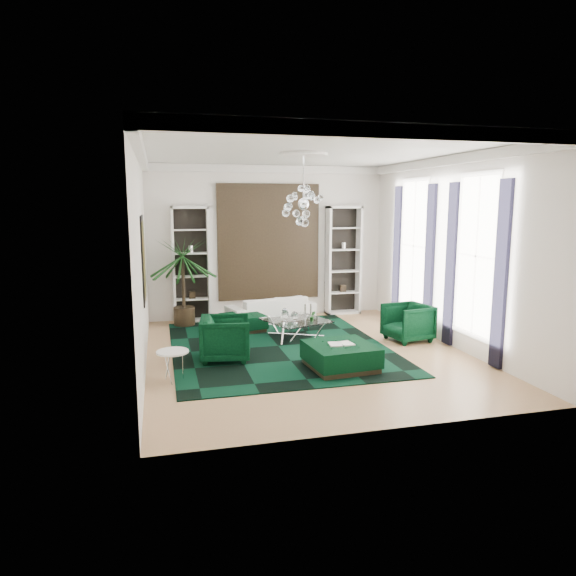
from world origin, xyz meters
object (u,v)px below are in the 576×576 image
object	(u,v)px
ottoman_front	(341,357)
palm	(183,269)
side_table	(173,367)
sofa	(271,309)
armchair_right	(408,322)
ottoman_side	(243,323)
coffee_table	(296,329)
armchair_left	(225,338)

from	to	relation	value
ottoman_front	palm	xyz separation A→B (m)	(-2.48, 3.96, 1.12)
ottoman_front	side_table	bearing A→B (deg)	178.61
sofa	side_table	xyz separation A→B (m)	(-2.46, -3.83, -0.06)
armchair_right	side_table	xyz separation A→B (m)	(-4.87, -1.36, -0.14)
side_table	sofa	bearing A→B (deg)	57.25
ottoman_side	palm	world-z (taller)	palm
side_table	palm	world-z (taller)	palm
sofa	coffee_table	distance (m)	1.70
coffee_table	armchair_right	bearing A→B (deg)	-19.17
ottoman_front	armchair_left	bearing A→B (deg)	151.72
ottoman_front	side_table	distance (m)	2.86
sofa	armchair_right	bearing A→B (deg)	120.94
sofa	ottoman_side	size ratio (longest dim) A/B	2.48
sofa	armchair_left	bearing A→B (deg)	49.35
side_table	armchair_left	bearing A→B (deg)	43.98
armchair_right	palm	distance (m)	5.24
armchair_left	ottoman_front	bearing A→B (deg)	-110.20
armchair_right	palm	bearing A→B (deg)	-129.11
armchair_right	coffee_table	bearing A→B (deg)	-118.88
coffee_table	ottoman_side	bearing A→B (deg)	138.29
armchair_left	ottoman_front	world-z (taller)	armchair_left
sofa	ottoman_front	world-z (taller)	sofa
armchair_left	coffee_table	bearing A→B (deg)	-46.25
coffee_table	palm	distance (m)	3.08
palm	armchair_left	bearing A→B (deg)	-78.57
armchair_right	armchair_left	bearing A→B (deg)	-93.52
ottoman_front	side_table	size ratio (longest dim) A/B	2.14
sofa	side_table	bearing A→B (deg)	43.84
ottoman_side	side_table	world-z (taller)	side_table
armchair_left	armchair_right	bearing A→B (deg)	-75.73
armchair_left	palm	size ratio (longest dim) A/B	0.34
ottoman_side	palm	distance (m)	1.92
ottoman_side	side_table	xyz separation A→B (m)	(-1.65, -3.03, 0.06)
side_table	palm	bearing A→B (deg)	84.45
sofa	ottoman_side	world-z (taller)	sofa
armchair_right	ottoman_side	xyz separation A→B (m)	(-3.22, 1.66, -0.20)
ottoman_side	armchair_left	bearing A→B (deg)	-107.88
palm	coffee_table	bearing A→B (deg)	-37.80
ottoman_side	armchair_right	bearing A→B (deg)	-27.28
sofa	armchair_left	world-z (taller)	armchair_left
armchair_right	ottoman_front	xyz separation A→B (m)	(-2.01, -1.43, -0.17)
ottoman_side	ottoman_front	world-z (taller)	ottoman_front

